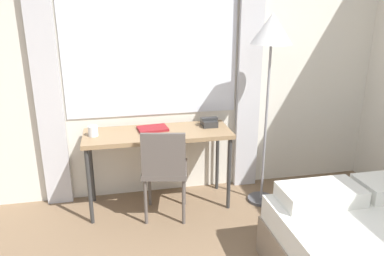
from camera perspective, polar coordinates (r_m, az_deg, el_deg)
wall_back_with_window at (r=3.72m, az=-2.56°, el=9.88°), size 5.22×0.13×2.70m
desk at (r=3.54m, az=-5.21°, el=-1.58°), size 1.37×0.50×0.77m
desk_chair at (r=3.38m, az=-4.19°, el=-5.94°), size 0.47×0.47×0.88m
standing_lamp at (r=3.47m, az=11.98°, el=12.76°), size 0.37×0.37×1.83m
telephone at (r=3.66m, az=2.63°, el=0.88°), size 0.16×0.17×0.08m
book at (r=3.57m, az=-6.01°, el=-0.07°), size 0.30×0.23×0.02m
mug at (r=3.49m, az=-14.84°, el=-0.45°), size 0.09×0.09×0.10m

